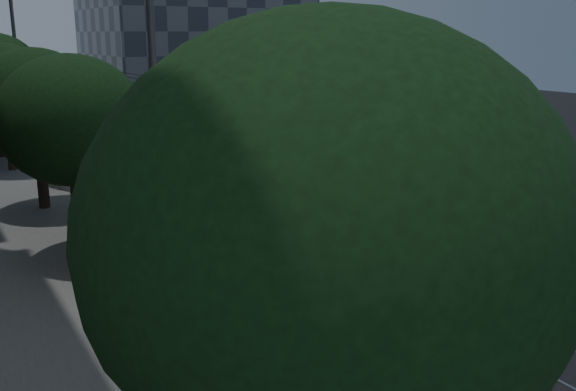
{
  "coord_description": "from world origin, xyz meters",
  "views": [
    {
      "loc": [
        -10.87,
        -14.66,
        7.15
      ],
      "look_at": [
        -1.25,
        1.58,
        2.36
      ],
      "focal_mm": 40.0,
      "sensor_mm": 36.0,
      "label": 1
    }
  ],
  "objects_px": {
    "car_white_a": "(84,177)",
    "trolleybus": "(216,235)",
    "pickup_silver": "(127,200)",
    "streetlamp_far": "(23,47)",
    "car_white_c": "(49,148)",
    "car_white_d": "(48,132)",
    "car_white_b": "(93,157)",
    "streetlamp_near": "(168,59)"
  },
  "relations": [
    {
      "from": "car_white_b",
      "to": "streetlamp_far",
      "type": "bearing_deg",
      "value": 103.19
    },
    {
      "from": "streetlamp_near",
      "to": "streetlamp_far",
      "type": "relative_size",
      "value": 1.02
    },
    {
      "from": "car_white_b",
      "to": "streetlamp_near",
      "type": "bearing_deg",
      "value": -103.51
    },
    {
      "from": "pickup_silver",
      "to": "car_white_d",
      "type": "relative_size",
      "value": 1.48
    },
    {
      "from": "car_white_d",
      "to": "streetlamp_far",
      "type": "xyz_separation_m",
      "value": [
        -1.83,
        -5.12,
        5.71
      ]
    },
    {
      "from": "streetlamp_far",
      "to": "car_white_b",
      "type": "bearing_deg",
      "value": -70.28
    },
    {
      "from": "trolleybus",
      "to": "car_white_a",
      "type": "bearing_deg",
      "value": 92.71
    },
    {
      "from": "trolleybus",
      "to": "streetlamp_far",
      "type": "xyz_separation_m",
      "value": [
        -0.68,
        24.67,
        4.56
      ]
    },
    {
      "from": "car_white_b",
      "to": "streetlamp_far",
      "type": "relative_size",
      "value": 0.48
    },
    {
      "from": "car_white_a",
      "to": "streetlamp_far",
      "type": "bearing_deg",
      "value": 70.59
    },
    {
      "from": "streetlamp_far",
      "to": "trolleybus",
      "type": "bearing_deg",
      "value": -88.43
    },
    {
      "from": "car_white_a",
      "to": "car_white_d",
      "type": "xyz_separation_m",
      "value": [
        1.35,
        15.54,
        -0.03
      ]
    },
    {
      "from": "streetlamp_near",
      "to": "car_white_d",
      "type": "bearing_deg",
      "value": 86.12
    },
    {
      "from": "pickup_silver",
      "to": "car_white_b",
      "type": "distance_m",
      "value": 10.18
    },
    {
      "from": "trolleybus",
      "to": "car_white_d",
      "type": "relative_size",
      "value": 3.31
    },
    {
      "from": "trolleybus",
      "to": "pickup_silver",
      "type": "xyz_separation_m",
      "value": [
        0.14,
        8.77,
        -1.01
      ]
    },
    {
      "from": "trolleybus",
      "to": "car_white_d",
      "type": "distance_m",
      "value": 29.84
    },
    {
      "from": "pickup_silver",
      "to": "streetlamp_far",
      "type": "relative_size",
      "value": 0.56
    },
    {
      "from": "car_white_a",
      "to": "car_white_d",
      "type": "height_order",
      "value": "car_white_a"
    },
    {
      "from": "pickup_silver",
      "to": "car_white_a",
      "type": "relative_size",
      "value": 1.43
    },
    {
      "from": "car_white_b",
      "to": "car_white_c",
      "type": "xyz_separation_m",
      "value": [
        -1.31,
        5.0,
        -0.14
      ]
    },
    {
      "from": "trolleybus",
      "to": "streetlamp_far",
      "type": "distance_m",
      "value": 25.1
    },
    {
      "from": "car_white_b",
      "to": "car_white_c",
      "type": "relative_size",
      "value": 1.39
    },
    {
      "from": "car_white_d",
      "to": "car_white_a",
      "type": "bearing_deg",
      "value": -87.54
    },
    {
      "from": "car_white_a",
      "to": "trolleybus",
      "type": "bearing_deg",
      "value": -111.23
    },
    {
      "from": "streetlamp_far",
      "to": "pickup_silver",
      "type": "bearing_deg",
      "value": -87.05
    },
    {
      "from": "car_white_a",
      "to": "streetlamp_near",
      "type": "relative_size",
      "value": 0.39
    },
    {
      "from": "pickup_silver",
      "to": "car_white_c",
      "type": "relative_size",
      "value": 1.62
    },
    {
      "from": "trolleybus",
      "to": "car_white_b",
      "type": "distance_m",
      "value": 18.96
    },
    {
      "from": "car_white_d",
      "to": "streetlamp_far",
      "type": "height_order",
      "value": "streetlamp_far"
    },
    {
      "from": "pickup_silver",
      "to": "car_white_c",
      "type": "bearing_deg",
      "value": 109.43
    },
    {
      "from": "pickup_silver",
      "to": "car_white_c",
      "type": "height_order",
      "value": "pickup_silver"
    },
    {
      "from": "pickup_silver",
      "to": "car_white_b",
      "type": "relative_size",
      "value": 1.16
    },
    {
      "from": "car_white_a",
      "to": "car_white_d",
      "type": "bearing_deg",
      "value": 62.98
    },
    {
      "from": "streetlamp_near",
      "to": "streetlamp_far",
      "type": "bearing_deg",
      "value": 89.69
    },
    {
      "from": "pickup_silver",
      "to": "car_white_a",
      "type": "xyz_separation_m",
      "value": [
        -0.34,
        5.49,
        -0.12
      ]
    },
    {
      "from": "trolleybus",
      "to": "car_white_d",
      "type": "bearing_deg",
      "value": 89.69
    },
    {
      "from": "car_white_d",
      "to": "pickup_silver",
      "type": "bearing_deg",
      "value": -85.31
    },
    {
      "from": "trolleybus",
      "to": "streetlamp_near",
      "type": "bearing_deg",
      "value": 134.93
    },
    {
      "from": "streetlamp_near",
      "to": "car_white_c",
      "type": "bearing_deg",
      "value": 87.76
    },
    {
      "from": "car_white_a",
      "to": "streetlamp_far",
      "type": "relative_size",
      "value": 0.39
    },
    {
      "from": "trolleybus",
      "to": "streetlamp_near",
      "type": "height_order",
      "value": "streetlamp_near"
    }
  ]
}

